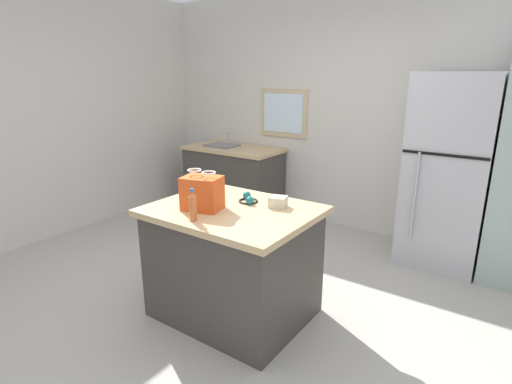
% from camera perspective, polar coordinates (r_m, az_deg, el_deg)
% --- Properties ---
extents(ground, '(6.58, 6.58, 0.00)m').
position_cam_1_polar(ground, '(3.32, -2.75, -16.80)').
color(ground, '#ADA89E').
extents(back_wall, '(5.48, 0.13, 2.77)m').
position_cam_1_polar(back_wall, '(4.86, 14.24, 10.81)').
color(back_wall, silver).
rests_on(back_wall, ground).
extents(left_wall, '(0.10, 4.67, 2.77)m').
position_cam_1_polar(left_wall, '(4.98, -29.22, 9.39)').
color(left_wall, silver).
rests_on(left_wall, ground).
extents(kitchen_island, '(1.18, 0.94, 0.87)m').
position_cam_1_polar(kitchen_island, '(3.12, -3.20, -9.82)').
color(kitchen_island, '#423D38').
rests_on(kitchen_island, ground).
extents(refrigerator, '(0.72, 0.72, 1.84)m').
position_cam_1_polar(refrigerator, '(4.25, 25.58, 2.57)').
color(refrigerator, '#B7B7BC').
rests_on(refrigerator, ground).
extents(sink_counter, '(1.29, 0.66, 1.07)m').
position_cam_1_polar(sink_counter, '(5.44, -3.23, 1.87)').
color(sink_counter, '#423D38').
rests_on(sink_counter, ground).
extents(shopping_bag, '(0.31, 0.26, 0.29)m').
position_cam_1_polar(shopping_bag, '(2.92, -7.62, -0.10)').
color(shopping_bag, '#DB511E').
rests_on(shopping_bag, kitchen_island).
extents(small_box, '(0.15, 0.14, 0.08)m').
position_cam_1_polar(small_box, '(2.96, 3.12, -1.40)').
color(small_box, beige).
rests_on(small_box, kitchen_island).
extents(bottle, '(0.05, 0.05, 0.22)m').
position_cam_1_polar(bottle, '(2.70, -8.95, -2.04)').
color(bottle, '#C66633').
rests_on(bottle, kitchen_island).
extents(ear_defenders, '(0.21, 0.21, 0.06)m').
position_cam_1_polar(ear_defenders, '(3.09, -1.10, -1.00)').
color(ear_defenders, black).
rests_on(ear_defenders, kitchen_island).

